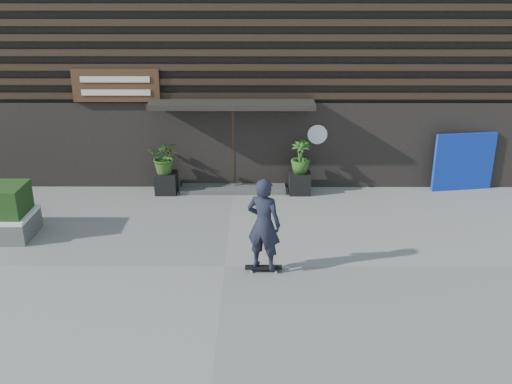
{
  "coord_description": "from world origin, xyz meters",
  "views": [
    {
      "loc": [
        0.71,
        -11.0,
        5.92
      ],
      "look_at": [
        0.67,
        1.58,
        1.1
      ],
      "focal_mm": 40.44,
      "sensor_mm": 36.0,
      "label": 1
    }
  ],
  "objects_px": {
    "skateboarder": "(264,224)",
    "planter_pot_left": "(166,183)",
    "blue_tarp": "(464,162)",
    "planter_pot_right": "(300,183)"
  },
  "relations": [
    {
      "from": "skateboarder",
      "to": "planter_pot_left",
      "type": "bearing_deg",
      "value": 120.6
    },
    {
      "from": "blue_tarp",
      "to": "skateboarder",
      "type": "xyz_separation_m",
      "value": [
        -5.77,
        -4.92,
        0.24
      ]
    },
    {
      "from": "planter_pot_left",
      "to": "skateboarder",
      "type": "bearing_deg",
      "value": -59.4
    },
    {
      "from": "planter_pot_left",
      "to": "skateboarder",
      "type": "relative_size",
      "value": 0.29
    },
    {
      "from": "planter_pot_left",
      "to": "planter_pot_right",
      "type": "xyz_separation_m",
      "value": [
        3.8,
        0.0,
        0.0
      ]
    },
    {
      "from": "planter_pot_right",
      "to": "skateboarder",
      "type": "distance_m",
      "value": 4.8
    },
    {
      "from": "planter_pot_right",
      "to": "blue_tarp",
      "type": "xyz_separation_m",
      "value": [
        4.7,
        0.3,
        0.54
      ]
    },
    {
      "from": "planter_pot_right",
      "to": "blue_tarp",
      "type": "bearing_deg",
      "value": 3.65
    },
    {
      "from": "planter_pot_right",
      "to": "blue_tarp",
      "type": "distance_m",
      "value": 4.74
    },
    {
      "from": "planter_pot_left",
      "to": "skateboarder",
      "type": "xyz_separation_m",
      "value": [
        2.73,
        -4.62,
        0.78
      ]
    }
  ]
}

